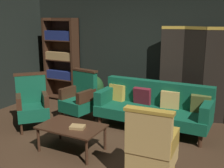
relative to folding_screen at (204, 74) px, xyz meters
name	(u,v)px	position (x,y,z in m)	size (l,w,h in m)	color
ground_plane	(88,154)	(-1.28, -2.25, -0.99)	(10.00, 10.00, 0.00)	#3D2819
back_wall	(147,48)	(-1.28, 0.20, 0.41)	(7.20, 0.10, 2.80)	black
folding_screen	(204,74)	(0.00, 0.00, 0.00)	(1.73, 0.23, 1.90)	black
bookshelf	(62,58)	(-3.43, -0.05, 0.10)	(0.90, 0.32, 2.05)	#382114
velvet_couch	(154,105)	(-0.73, -0.79, -0.53)	(2.12, 0.78, 0.88)	#382114
coffee_table	(72,129)	(-1.57, -2.27, -0.61)	(1.00, 0.64, 0.42)	#382114
armchair_gilt_accent	(152,147)	(-0.16, -2.51, -0.50)	(0.62, 0.61, 1.04)	#B78E33
armchair_wing_left	(32,103)	(-2.79, -1.83, -0.50)	(0.82, 0.82, 1.04)	#382114
armchair_wing_right	(80,97)	(-2.21, -1.09, -0.50)	(0.66, 0.66, 1.04)	#382114
potted_plant	(93,90)	(-2.35, -0.34, -0.53)	(0.49, 0.49, 0.79)	brown
book_tan_leather	(77,127)	(-1.43, -2.31, -0.54)	(0.22, 0.17, 0.04)	#9E7A47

